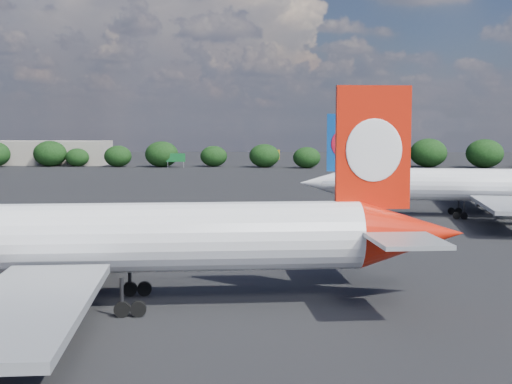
{
  "coord_description": "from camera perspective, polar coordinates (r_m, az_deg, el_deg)",
  "views": [
    {
      "loc": [
        19.06,
        -45.37,
        13.43
      ],
      "look_at": [
        16.0,
        12.0,
        8.0
      ],
      "focal_mm": 50.0,
      "sensor_mm": 36.0,
      "label": 1
    }
  ],
  "objects": [
    {
      "name": "qantas_airliner",
      "position": [
        53.51,
        -10.75,
        -3.78
      ],
      "size": [
        50.12,
        47.78,
        16.35
      ],
      "color": "white",
      "rests_on": "ground"
    },
    {
      "name": "terminal_building",
      "position": [
        251.99,
        -16.46,
        3.03
      ],
      "size": [
        42.0,
        16.0,
        8.0
      ],
      "color": "gray",
      "rests_on": "ground"
    },
    {
      "name": "china_southern_airliner",
      "position": [
        108.02,
        16.29,
        0.48
      ],
      "size": [
        46.17,
        43.94,
        15.06
      ],
      "color": "white",
      "rests_on": "ground"
    },
    {
      "name": "billboard_yellow",
      "position": [
        227.68,
        1.28,
        2.99
      ],
      "size": [
        5.0,
        0.3,
        5.5
      ],
      "color": "gold",
      "rests_on": "ground"
    },
    {
      "name": "highway_sign",
      "position": [
        224.68,
        -6.45,
        2.73
      ],
      "size": [
        6.0,
        0.3,
        4.5
      ],
      "color": "#125C27",
      "rests_on": "ground"
    },
    {
      "name": "ground",
      "position": [
        107.92,
        -7.15,
        -1.79
      ],
      "size": [
        500.0,
        500.0,
        0.0
      ],
      "primitive_type": "plane",
      "color": "black",
      "rests_on": "ground"
    },
    {
      "name": "horizon_treeline",
      "position": [
        226.0,
        -0.43,
        2.98
      ],
      "size": [
        201.87,
        16.17,
        9.12
      ],
      "color": "black",
      "rests_on": "ground"
    }
  ]
}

